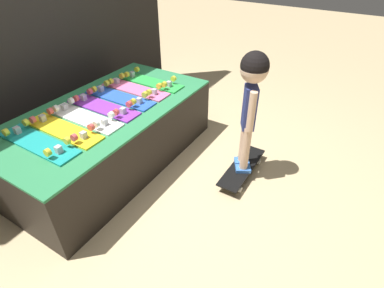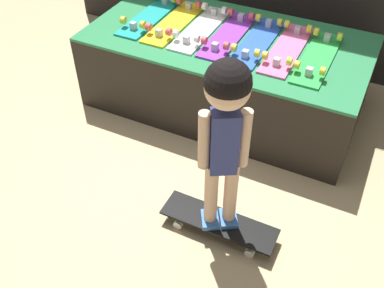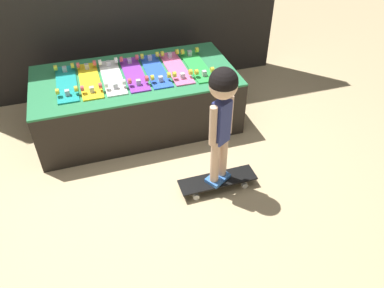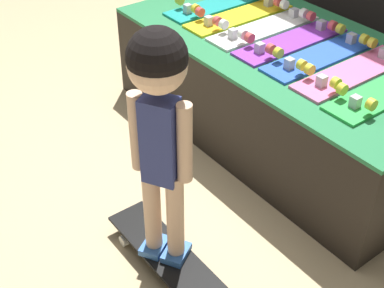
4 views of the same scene
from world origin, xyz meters
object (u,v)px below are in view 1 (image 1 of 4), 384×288
(skateboard_teal_on_rack, at_px, (38,142))
(skateboard_purple_on_rack, at_px, (103,106))
(skateboard_yellow_on_rack, at_px, (63,129))
(skateboard_green_on_rack, at_px, (150,81))
(skateboard_on_floor, at_px, (242,168))
(skateboard_blue_on_rack, at_px, (120,97))
(skateboard_pink_on_rack, at_px, (135,88))
(child, at_px, (251,92))
(skateboard_white_on_rack, at_px, (84,117))

(skateboard_teal_on_rack, xyz_separation_m, skateboard_purple_on_rack, (0.63, -0.01, 0.00))
(skateboard_teal_on_rack, relative_size, skateboard_yellow_on_rack, 1.00)
(skateboard_green_on_rack, height_order, skateboard_on_floor, skateboard_green_on_rack)
(skateboard_purple_on_rack, xyz_separation_m, skateboard_blue_on_rack, (0.21, 0.00, 0.00))
(skateboard_purple_on_rack, height_order, skateboard_pink_on_rack, same)
(skateboard_blue_on_rack, xyz_separation_m, skateboard_pink_on_rack, (0.21, -0.00, 0.00))
(skateboard_green_on_rack, xyz_separation_m, child, (-0.18, -1.12, 0.23))
(skateboard_teal_on_rack, xyz_separation_m, skateboard_green_on_rack, (1.26, -0.03, 0.00))
(skateboard_on_floor, xyz_separation_m, child, (-0.00, 0.00, 0.74))
(skateboard_yellow_on_rack, distance_m, skateboard_blue_on_rack, 0.63)
(skateboard_pink_on_rack, bearing_deg, skateboard_blue_on_rack, 179.23)
(skateboard_purple_on_rack, distance_m, skateboard_on_floor, 1.33)
(skateboard_pink_on_rack, distance_m, skateboard_green_on_rack, 0.21)
(skateboard_on_floor, bearing_deg, skateboard_green_on_rack, 80.87)
(skateboard_teal_on_rack, xyz_separation_m, skateboard_white_on_rack, (0.42, -0.01, 0.00))
(skateboard_purple_on_rack, height_order, skateboard_blue_on_rack, same)
(skateboard_white_on_rack, xyz_separation_m, skateboard_pink_on_rack, (0.63, -0.00, 0.00))
(skateboard_yellow_on_rack, bearing_deg, skateboard_on_floor, -52.86)
(skateboard_purple_on_rack, bearing_deg, child, -68.62)
(skateboard_blue_on_rack, height_order, skateboard_on_floor, skateboard_blue_on_rack)
(skateboard_teal_on_rack, xyz_separation_m, skateboard_pink_on_rack, (1.05, -0.01, 0.00))
(skateboard_pink_on_rack, bearing_deg, skateboard_purple_on_rack, 179.70)
(skateboard_yellow_on_rack, bearing_deg, skateboard_white_on_rack, -0.08)
(skateboard_pink_on_rack, height_order, child, child)
(skateboard_green_on_rack, bearing_deg, child, -99.13)
(skateboard_blue_on_rack, height_order, skateboard_pink_on_rack, same)
(skateboard_yellow_on_rack, relative_size, skateboard_pink_on_rack, 1.00)
(skateboard_pink_on_rack, xyz_separation_m, child, (0.03, -1.14, 0.23))
(child, bearing_deg, skateboard_yellow_on_rack, 96.87)
(skateboard_pink_on_rack, distance_m, child, 1.17)
(skateboard_purple_on_rack, xyz_separation_m, skateboard_on_floor, (0.45, -1.14, -0.51))
(skateboard_purple_on_rack, bearing_deg, skateboard_white_on_rack, -180.00)
(skateboard_white_on_rack, height_order, skateboard_blue_on_rack, same)
(skateboard_pink_on_rack, xyz_separation_m, skateboard_green_on_rack, (0.21, -0.02, 0.00))
(skateboard_blue_on_rack, height_order, skateboard_green_on_rack, same)
(skateboard_blue_on_rack, bearing_deg, skateboard_pink_on_rack, -0.77)
(skateboard_teal_on_rack, bearing_deg, skateboard_on_floor, -47.00)
(skateboard_teal_on_rack, distance_m, skateboard_on_floor, 1.66)
(skateboard_teal_on_rack, height_order, child, child)
(skateboard_pink_on_rack, xyz_separation_m, skateboard_on_floor, (0.03, -1.14, -0.51))
(skateboard_yellow_on_rack, xyz_separation_m, skateboard_white_on_rack, (0.21, -0.00, 0.00))
(skateboard_white_on_rack, xyz_separation_m, skateboard_on_floor, (0.66, -1.14, -0.51))
(skateboard_on_floor, bearing_deg, skateboard_yellow_on_rack, 127.14)
(skateboard_white_on_rack, height_order, skateboard_purple_on_rack, same)
(skateboard_teal_on_rack, xyz_separation_m, skateboard_blue_on_rack, (0.84, -0.01, 0.00))
(skateboard_teal_on_rack, relative_size, skateboard_pink_on_rack, 1.00)
(skateboard_teal_on_rack, bearing_deg, child, -47.00)
(skateboard_pink_on_rack, bearing_deg, skateboard_yellow_on_rack, 179.83)
(skateboard_on_floor, distance_m, child, 0.74)
(skateboard_white_on_rack, height_order, skateboard_pink_on_rack, same)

